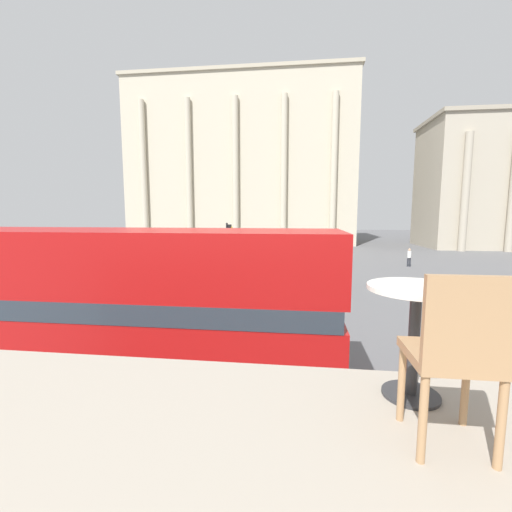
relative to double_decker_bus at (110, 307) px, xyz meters
name	(u,v)px	position (x,y,z in m)	size (l,w,h in m)	color
double_decker_bus	(110,307)	(0.00, 0.00, 0.00)	(11.09, 2.76, 4.26)	black
cafe_dining_table	(415,316)	(5.30, -5.44, 1.62)	(0.60, 0.60, 0.73)	#2D2D30
cafe_chair_0	(456,352)	(5.32, -5.96, 1.61)	(0.40, 0.40, 0.91)	#A87F56
plaza_building_left	(244,165)	(-4.61, 49.47, 10.23)	(35.13, 16.10, 25.19)	beige
traffic_light_near	(269,266)	(3.43, 5.54, 0.24)	(0.42, 0.24, 4.00)	black
traffic_light_mid	(228,245)	(0.13, 13.51, 0.27)	(0.42, 0.24, 4.06)	black
car_black	(298,275)	(4.52, 14.36, -1.67)	(4.20, 1.93, 1.35)	black
car_silver	(207,261)	(-3.04, 19.94, -1.67)	(4.20, 1.93, 1.35)	black
pedestrian_blue	(250,250)	(-0.33, 26.54, -1.39)	(0.32, 0.32, 1.70)	#282B33
pedestrian_white	(409,256)	(14.24, 23.67, -1.45)	(0.32, 0.32, 1.60)	#282B33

